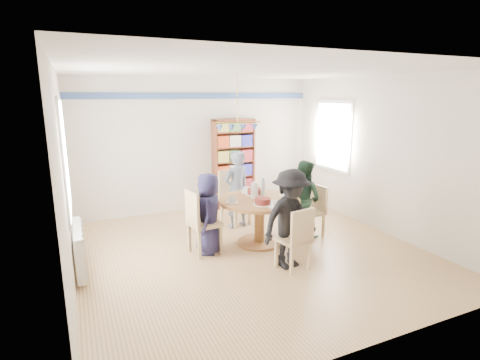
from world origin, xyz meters
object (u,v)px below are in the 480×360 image
chair_left (200,220)px  chair_near (297,236)px  chair_far (232,195)px  person_left (208,213)px  person_near (290,219)px  radiator (79,249)px  bookshelf (234,164)px  chair_right (314,208)px  person_far (237,190)px  dining_table (259,211)px  person_right (303,198)px

chair_left → chair_near: 1.48m
chair_far → person_left: 1.36m
person_left → person_near: bearing=63.7°
radiator → chair_far: bearing=20.5°
person_near → bookshelf: size_ratio=0.74×
chair_right → person_far: 1.41m
dining_table → chair_far: size_ratio=1.27×
radiator → person_near: 2.88m
dining_table → bookshelf: 2.19m
radiator → chair_near: size_ratio=1.11×
radiator → chair_far: 2.85m
chair_right → radiator: bearing=178.4°
radiator → person_far: (2.67, 0.81, 0.35)m
dining_table → person_near: (0.00, -0.93, 0.14)m
person_left → bookshelf: bookshelf is taller
chair_left → radiator: bearing=177.7°
chair_right → chair_far: bearing=133.8°
person_near → bookshelf: bookshelf is taller
chair_right → person_far: (-1.05, 0.91, 0.23)m
chair_far → bookshelf: bookshelf is taller
radiator → chair_right: bearing=-1.6°
chair_far → bookshelf: size_ratio=0.54×
person_left → person_near: (0.86, -0.93, 0.08)m
chair_left → chair_far: size_ratio=0.97×
chair_far → person_right: person_right is taller
chair_near → bookshelf: 3.23m
chair_left → bookshelf: size_ratio=0.53×
dining_table → person_left: bearing=179.6°
person_near → chair_left: bearing=127.0°
person_right → person_far: 1.21m
chair_right → person_right: person_right is taller
chair_far → dining_table: bearing=-89.1°
chair_right → person_near: 1.39m
chair_near → person_right: 1.38m
chair_far → bookshelf: 1.20m
dining_table → chair_right: (1.04, -0.04, -0.08)m
chair_far → chair_near: chair_far is taller
radiator → chair_near: chair_near is taller
chair_far → radiator: bearing=-159.5°
radiator → person_far: bearing=16.8°
radiator → person_left: size_ratio=0.80×
person_far → radiator: bearing=4.2°
chair_far → person_far: person_far is taller
person_left → chair_near: bearing=60.5°
person_far → bookshelf: (0.47, 1.23, 0.22)m
person_right → person_near: (-0.85, -0.95, 0.04)m
person_far → chair_left: bearing=28.9°
chair_left → person_far: bearing=41.4°
person_left → bookshelf: 2.50m
chair_right → person_near: size_ratio=0.62×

